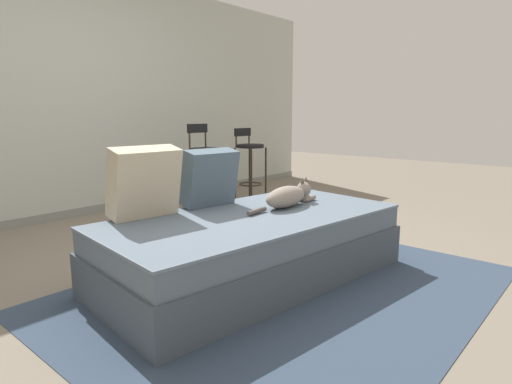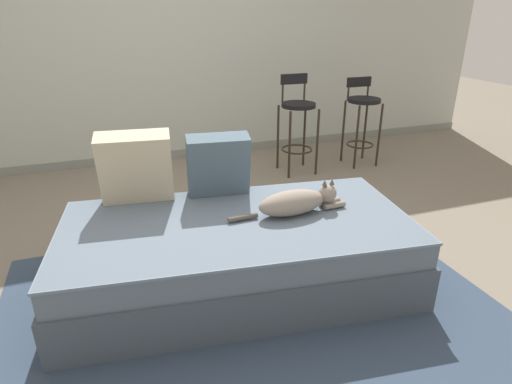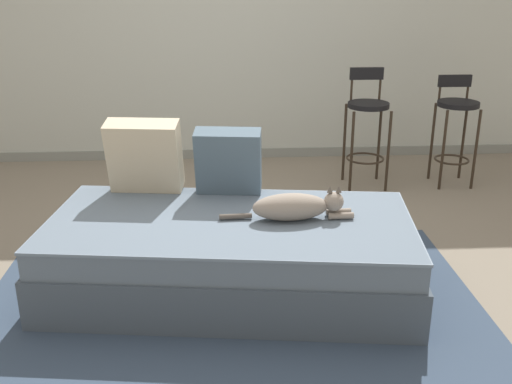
% 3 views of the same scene
% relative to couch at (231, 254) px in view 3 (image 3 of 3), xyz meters
% --- Properties ---
extents(ground_plane, '(16.00, 16.00, 0.00)m').
position_rel_couch_xyz_m(ground_plane, '(0.00, 0.40, -0.22)').
color(ground_plane, slate).
rests_on(ground_plane, ground).
extents(wall_back_panel, '(8.00, 0.10, 2.60)m').
position_rel_couch_xyz_m(wall_back_panel, '(0.00, 2.65, 1.08)').
color(wall_back_panel, '#B7BCB2').
rests_on(wall_back_panel, ground).
extents(wall_baseboard_trim, '(8.00, 0.02, 0.09)m').
position_rel_couch_xyz_m(wall_baseboard_trim, '(0.00, 2.60, -0.18)').
color(wall_baseboard_trim, gray).
rests_on(wall_baseboard_trim, ground).
extents(area_rug, '(2.75, 2.11, 0.01)m').
position_rel_couch_xyz_m(area_rug, '(0.00, -0.30, -0.22)').
color(area_rug, '#334256').
rests_on(area_rug, ground).
extents(couch, '(2.15, 1.25, 0.44)m').
position_rel_couch_xyz_m(couch, '(0.00, 0.00, 0.00)').
color(couch, '#44505B').
rests_on(couch, ground).
extents(throw_pillow_corner, '(0.47, 0.29, 0.46)m').
position_rel_couch_xyz_m(throw_pillow_corner, '(-0.51, 0.47, 0.45)').
color(throw_pillow_corner, beige).
rests_on(throw_pillow_corner, couch).
extents(throw_pillow_middle, '(0.42, 0.26, 0.42)m').
position_rel_couch_xyz_m(throw_pillow_middle, '(-0.00, 0.41, 0.42)').
color(throw_pillow_middle, '#4C6070').
rests_on(throw_pillow_middle, couch).
extents(cat, '(0.74, 0.19, 0.19)m').
position_rel_couch_xyz_m(cat, '(0.36, -0.02, 0.29)').
color(cat, gray).
rests_on(cat, couch).
extents(bar_stool_near_window, '(0.34, 0.34, 0.98)m').
position_rel_couch_xyz_m(bar_stool_near_window, '(1.17, 1.74, 0.34)').
color(bar_stool_near_window, '#2D2319').
rests_on(bar_stool_near_window, ground).
extents(bar_stool_by_doorway, '(0.34, 0.34, 0.92)m').
position_rel_couch_xyz_m(bar_stool_by_doorway, '(1.93, 1.74, 0.34)').
color(bar_stool_by_doorway, '#2D2319').
rests_on(bar_stool_by_doorway, ground).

